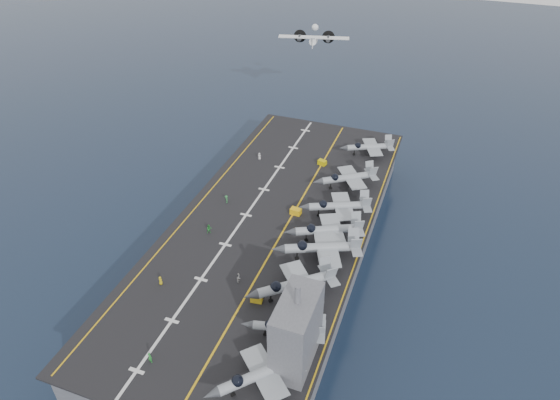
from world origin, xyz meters
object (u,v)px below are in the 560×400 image
(island_superstructure, at_px, (297,325))
(tow_cart_a, at_px, (257,298))
(fighter_jet_0, at_px, (259,374))
(transport_plane, at_px, (314,41))

(island_superstructure, xyz_separation_m, tow_cart_a, (-9.82, 8.68, -6.91))
(tow_cart_a, bearing_deg, fighter_jet_0, -66.36)
(fighter_jet_0, relative_size, transport_plane, 0.76)
(fighter_jet_0, xyz_separation_m, tow_cart_a, (-6.38, 14.59, -1.90))
(island_superstructure, relative_size, tow_cart_a, 7.21)
(fighter_jet_0, distance_m, transport_plane, 100.14)
(tow_cart_a, bearing_deg, island_superstructure, -41.48)
(fighter_jet_0, bearing_deg, island_superstructure, 59.80)
(island_superstructure, relative_size, transport_plane, 0.67)
(transport_plane, bearing_deg, island_superstructure, -74.16)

